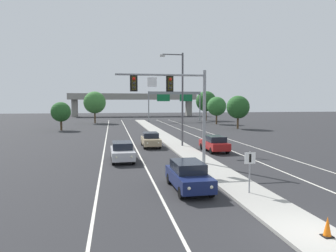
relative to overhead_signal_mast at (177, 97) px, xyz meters
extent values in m
plane|color=#28282B|center=(2.29, -13.36, -5.32)|extent=(260.00, 260.00, 0.00)
cube|color=#9E9B93|center=(2.29, 4.64, -5.24)|extent=(2.40, 110.00, 0.15)
cube|color=silver|center=(-2.41, 11.64, -5.31)|extent=(0.14, 100.00, 0.01)
cube|color=silver|center=(6.99, 11.64, -5.31)|extent=(0.14, 100.00, 0.01)
cube|color=silver|center=(-5.71, 11.64, -5.31)|extent=(0.14, 100.00, 0.01)
cube|color=silver|center=(10.29, 11.64, -5.31)|extent=(0.14, 100.00, 0.01)
cylinder|color=gray|center=(2.18, 0.01, -1.57)|extent=(0.24, 0.24, 7.20)
cylinder|color=gray|center=(-1.21, 0.01, 1.63)|extent=(6.78, 0.16, 0.16)
cube|color=black|center=(-0.53, 0.05, 0.98)|extent=(0.56, 0.06, 1.20)
cube|color=#38330F|center=(-0.53, 0.01, 0.98)|extent=(0.32, 0.32, 1.00)
sphere|color=red|center=(-0.53, -0.16, 1.30)|extent=(0.22, 0.22, 0.22)
sphere|color=#282828|center=(-0.53, -0.16, 0.98)|extent=(0.22, 0.22, 0.22)
sphere|color=#282828|center=(-0.53, -0.16, 0.66)|extent=(0.22, 0.22, 0.22)
cube|color=black|center=(-3.24, 0.05, 0.98)|extent=(0.56, 0.06, 1.20)
cube|color=#38330F|center=(-3.24, 0.01, 0.98)|extent=(0.32, 0.32, 1.00)
sphere|color=red|center=(-3.24, -0.16, 1.30)|extent=(0.22, 0.22, 0.22)
sphere|color=#282828|center=(-3.24, -0.16, 0.98)|extent=(0.22, 0.22, 0.22)
sphere|color=#282828|center=(-3.24, -0.16, 0.66)|extent=(0.22, 0.22, 0.22)
cube|color=white|center=(-1.89, -0.01, 1.08)|extent=(0.70, 0.04, 0.70)
cylinder|color=gray|center=(2.22, -8.21, -4.07)|extent=(0.08, 0.08, 2.20)
cube|color=white|center=(2.22, -8.24, -3.32)|extent=(0.60, 0.03, 0.60)
cube|color=black|center=(2.22, -8.26, -3.32)|extent=(0.12, 0.01, 0.44)
cylinder|color=#4C4C51|center=(2.66, 9.81, -0.17)|extent=(0.20, 0.20, 10.00)
cylinder|color=#4C4C51|center=(1.56, 9.81, 4.63)|extent=(2.20, 0.12, 0.12)
cube|color=#B7B7B2|center=(0.46, 9.81, 4.48)|extent=(0.56, 0.28, 0.20)
cube|color=#141E4C|center=(-0.68, -6.64, -4.65)|extent=(1.90, 4.44, 0.70)
cube|color=black|center=(-0.68, -6.42, -4.02)|extent=(1.64, 2.41, 0.56)
sphere|color=#EAE5C6|center=(-0.05, -8.80, -4.60)|extent=(0.18, 0.18, 0.18)
sphere|color=#EAE5C6|center=(-1.20, -8.83, -4.60)|extent=(0.18, 0.18, 0.18)
cylinder|color=black|center=(0.16, -8.12, -5.00)|extent=(0.24, 0.65, 0.64)
cylinder|color=black|center=(-1.44, -8.15, -5.00)|extent=(0.24, 0.65, 0.64)
cylinder|color=black|center=(0.09, -5.12, -5.00)|extent=(0.24, 0.65, 0.64)
cylinder|color=black|center=(-1.51, -5.16, -5.00)|extent=(0.24, 0.65, 0.64)
cube|color=#B7B7BC|center=(-4.06, 2.67, -4.65)|extent=(1.93, 4.45, 0.70)
cube|color=black|center=(-4.07, 2.89, -4.02)|extent=(1.65, 2.42, 0.56)
sphere|color=#EAE5C6|center=(-3.42, 0.51, -4.60)|extent=(0.18, 0.18, 0.18)
sphere|color=#EAE5C6|center=(-4.57, 0.48, -4.60)|extent=(0.18, 0.18, 0.18)
cylinder|color=black|center=(-3.22, 1.20, -5.00)|extent=(0.24, 0.65, 0.64)
cylinder|color=black|center=(-4.82, 1.15, -5.00)|extent=(0.24, 0.65, 0.64)
cylinder|color=black|center=(-3.30, 4.20, -5.00)|extent=(0.24, 0.65, 0.64)
cylinder|color=black|center=(-4.90, 4.15, -5.00)|extent=(0.24, 0.65, 0.64)
cube|color=tan|center=(-0.75, 10.41, -4.65)|extent=(1.84, 4.42, 0.70)
cube|color=black|center=(-0.75, 10.63, -4.02)|extent=(1.61, 2.39, 0.56)
sphere|color=#EAE5C6|center=(-0.20, 8.22, -4.60)|extent=(0.18, 0.18, 0.18)
sphere|color=#EAE5C6|center=(-1.35, 8.24, -4.60)|extent=(0.18, 0.18, 0.18)
cylinder|color=black|center=(0.03, 8.90, -5.00)|extent=(0.23, 0.64, 0.64)
cylinder|color=black|center=(-1.57, 8.92, -5.00)|extent=(0.23, 0.64, 0.64)
cylinder|color=black|center=(0.06, 11.90, -5.00)|extent=(0.23, 0.64, 0.64)
cylinder|color=black|center=(-1.54, 11.92, -5.00)|extent=(0.23, 0.64, 0.64)
cube|color=maroon|center=(5.10, 6.25, -4.65)|extent=(1.91, 4.44, 0.70)
cube|color=black|center=(5.11, 6.03, -4.02)|extent=(1.64, 2.41, 0.56)
sphere|color=#EAE5C6|center=(4.47, 8.42, -4.60)|extent=(0.18, 0.18, 0.18)
sphere|color=#EAE5C6|center=(5.62, 8.44, -4.60)|extent=(0.18, 0.18, 0.18)
cylinder|color=black|center=(4.26, 7.73, -5.00)|extent=(0.24, 0.65, 0.64)
cylinder|color=black|center=(5.86, 7.77, -5.00)|extent=(0.24, 0.65, 0.64)
cylinder|color=black|center=(4.34, 4.73, -5.00)|extent=(0.24, 0.65, 0.64)
cylinder|color=black|center=(5.94, 4.77, -5.00)|extent=(0.24, 0.65, 0.64)
cube|color=black|center=(2.63, -13.79, -5.15)|extent=(0.36, 0.36, 0.04)
cone|color=orange|center=(2.63, -13.79, -4.78)|extent=(0.28, 0.28, 0.70)
cylinder|color=gray|center=(3.99, 53.35, -1.57)|extent=(0.28, 0.28, 7.50)
cylinder|color=gray|center=(16.99, 53.35, -1.57)|extent=(0.28, 0.28, 7.50)
cube|color=gray|center=(10.49, 53.35, 1.78)|extent=(13.00, 0.36, 0.70)
cube|color=#0F6033|center=(7.63, 53.15, 0.58)|extent=(3.20, 0.08, 1.70)
cube|color=#0F6033|center=(13.35, 53.15, 0.58)|extent=(3.20, 0.08, 1.70)
cube|color=gray|center=(2.29, 83.47, 0.88)|extent=(42.40, 6.40, 1.10)
cube|color=gray|center=(2.29, 80.47, 1.88)|extent=(42.40, 0.36, 0.90)
cube|color=gray|center=(-16.91, 83.47, -2.49)|extent=(1.80, 2.40, 5.65)
cube|color=gray|center=(21.49, 83.47, -2.49)|extent=(1.80, 2.40, 5.65)
cylinder|color=#4C3823|center=(17.78, 30.79, -4.17)|extent=(0.36, 0.36, 2.29)
sphere|color=#235623|center=(17.78, 30.79, -1.36)|extent=(4.18, 4.18, 4.18)
cylinder|color=#4C3823|center=(17.73, 42.56, -4.18)|extent=(0.36, 0.36, 2.28)
sphere|color=#2D6B2D|center=(17.73, 42.56, -1.37)|extent=(4.16, 4.16, 4.16)
cylinder|color=#4C3823|center=(19.43, 56.04, -3.86)|extent=(0.36, 0.36, 2.92)
sphere|color=#235623|center=(19.43, 56.04, -0.26)|extent=(5.33, 5.33, 5.33)
cylinder|color=#4C3823|center=(-13.52, 32.89, -4.39)|extent=(0.36, 0.36, 1.85)
sphere|color=#235623|center=(-13.52, 32.89, -2.11)|extent=(3.39, 3.39, 3.39)
cylinder|color=#4C3823|center=(-8.76, 50.51, -3.94)|extent=(0.36, 0.36, 2.76)
sphere|color=#387533|center=(-8.76, 50.51, -0.54)|extent=(5.04, 5.04, 5.04)
camera|label=1|loc=(-4.85, -23.48, -0.37)|focal=33.65mm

